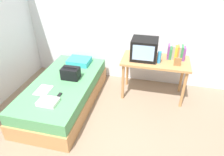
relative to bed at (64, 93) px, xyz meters
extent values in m
plane|color=#84705B|center=(0.83, -0.83, -0.23)|extent=(8.00, 8.00, 0.00)
cube|color=silver|center=(0.83, 1.17, 1.07)|extent=(5.20, 0.10, 2.60)
cube|color=#B27F4C|center=(0.00, 0.00, -0.09)|extent=(1.00, 2.00, 0.27)
cube|color=#4C935B|center=(0.00, 0.00, 0.14)|extent=(0.97, 1.94, 0.19)
cube|color=#B27F4C|center=(1.50, 0.63, 0.49)|extent=(1.16, 0.60, 0.04)
cylinder|color=#B27F4C|center=(0.98, 0.39, 0.12)|extent=(0.05, 0.05, 0.70)
cylinder|color=#B27F4C|center=(2.02, 0.39, 0.12)|extent=(0.05, 0.05, 0.70)
cylinder|color=#B27F4C|center=(0.98, 0.87, 0.12)|extent=(0.05, 0.05, 0.70)
cylinder|color=#B27F4C|center=(2.02, 0.87, 0.12)|extent=(0.05, 0.05, 0.70)
cube|color=black|center=(1.29, 0.63, 0.69)|extent=(0.44, 0.38, 0.36)
cube|color=#8CB2E0|center=(1.29, 0.43, 0.70)|extent=(0.35, 0.01, 0.26)
cylinder|color=#3399DB|center=(1.55, 0.52, 0.62)|extent=(0.06, 0.06, 0.20)
cube|color=#7A3D89|center=(1.70, 0.75, 0.64)|extent=(0.03, 0.15, 0.25)
cube|color=#337F47|center=(1.73, 0.75, 0.61)|extent=(0.04, 0.16, 0.20)
cube|color=gray|center=(1.77, 0.75, 0.64)|extent=(0.04, 0.15, 0.25)
cube|color=gold|center=(1.82, 0.75, 0.63)|extent=(0.04, 0.14, 0.23)
cube|color=#CC7233|center=(1.85, 0.75, 0.63)|extent=(0.02, 0.15, 0.24)
cube|color=gray|center=(1.88, 0.75, 0.64)|extent=(0.03, 0.14, 0.25)
cube|color=#337F47|center=(1.92, 0.75, 0.64)|extent=(0.03, 0.17, 0.25)
cube|color=#7A3D89|center=(1.95, 0.75, 0.63)|extent=(0.04, 0.15, 0.22)
cube|color=olive|center=(1.85, 0.49, 0.58)|extent=(0.11, 0.02, 0.14)
cube|color=#33A8B7|center=(0.04, 0.68, 0.29)|extent=(0.42, 0.34, 0.10)
cube|color=black|center=(0.10, 0.14, 0.33)|extent=(0.30, 0.20, 0.20)
cylinder|color=black|center=(0.10, 0.14, 0.45)|extent=(0.24, 0.02, 0.02)
cube|color=white|center=(-0.18, -0.31, 0.24)|extent=(0.21, 0.29, 0.01)
cube|color=black|center=(0.13, -0.40, 0.25)|extent=(0.04, 0.16, 0.02)
cube|color=white|center=(0.05, -0.59, 0.26)|extent=(0.28, 0.22, 0.06)
camera|label=1|loc=(1.49, -2.62, 2.10)|focal=32.55mm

